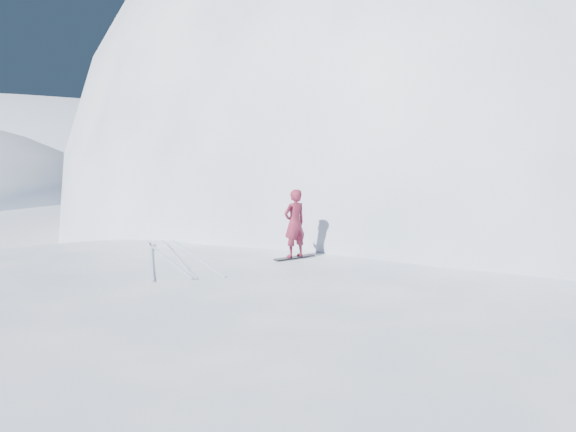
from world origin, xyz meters
name	(u,v)px	position (x,y,z in m)	size (l,w,h in m)	color
ground	(185,399)	(0.00, 0.00, 0.00)	(400.00, 400.00, 0.00)	white
near_ridge	(222,347)	(1.00, 3.00, 0.00)	(36.00, 28.00, 4.80)	white
summit_peak	(468,223)	(22.00, 26.00, 0.00)	(60.00, 56.00, 56.00)	white
peak_shoulder	(346,240)	(10.00, 20.00, 0.00)	(28.00, 24.00, 18.00)	white
far_ridge_c	(0,181)	(-40.00, 110.00, 0.00)	(140.00, 90.00, 36.00)	white
wind_bumps	(163,363)	(-0.56, 2.12, 0.00)	(16.00, 14.40, 1.00)	white
snowboard	(295,257)	(3.16, 3.33, 2.41)	(1.35, 0.25, 0.02)	black
snowboarder	(295,223)	(3.16, 3.33, 3.40)	(0.72, 0.47, 1.96)	maroon
board_tracks	(172,256)	(-0.34, 4.19, 2.42)	(2.39, 5.99, 0.04)	silver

